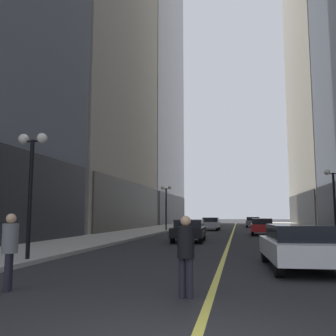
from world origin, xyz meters
name	(u,v)px	position (x,y,z in m)	size (l,w,h in m)	color
ground_plane	(233,231)	(0.00, 35.00, 0.00)	(200.00, 200.00, 0.00)	#262628
sidewalk_left	(154,229)	(-8.25, 35.00, 0.07)	(4.50, 78.00, 0.15)	#ADA8A0
sidewalk_right	(319,231)	(8.25, 35.00, 0.07)	(4.50, 78.00, 0.15)	#ADA8A0
lane_centre_stripe	(233,231)	(0.00, 35.00, 0.00)	(0.16, 70.00, 0.01)	#E5D64C
building_left_far	(140,68)	(-16.76, 60.00, 28.44)	(12.71, 26.00, 57.06)	gray
building_right_far	(333,30)	(17.06, 60.00, 32.58)	(13.31, 26.00, 65.33)	#B7AD99
car_white	(300,245)	(2.37, 7.69, 0.72)	(2.13, 4.60, 1.32)	silver
car_black	(189,230)	(-2.39, 18.51, 0.72)	(1.95, 4.09, 1.32)	black
car_red	(262,226)	(2.38, 27.01, 0.72)	(1.86, 4.46, 1.32)	#B21919
car_silver	(211,223)	(-2.32, 35.72, 0.72)	(1.82, 4.20, 1.32)	#B7B7BC
car_grey	(253,222)	(2.37, 45.67, 0.72)	(1.94, 4.34, 1.32)	slate
pedestrian_in_grey_suit	(10,246)	(-4.29, 3.22, 0.95)	(0.44, 0.44, 1.64)	black
pedestrian_in_black_coat	(186,250)	(-0.46, 3.27, 0.92)	(0.41, 0.41, 1.60)	black
street_lamp_left_near	(32,167)	(-6.40, 7.48, 3.26)	(1.06, 0.36, 4.43)	black
street_lamp_left_far	(166,198)	(-6.40, 31.99, 3.26)	(1.06, 0.36, 4.43)	black
street_lamp_right_mid	(334,188)	(6.40, 20.40, 3.26)	(1.06, 0.36, 4.43)	black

